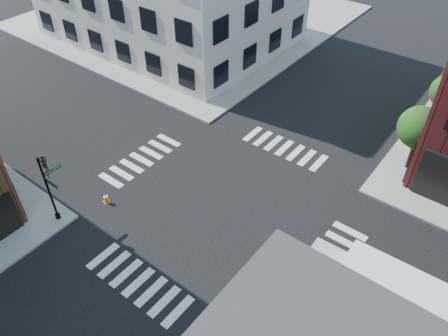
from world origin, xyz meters
name	(u,v)px	position (x,y,z in m)	size (l,w,h in m)	color
ground	(223,204)	(0.00, 0.00, 0.00)	(120.00, 120.00, 0.00)	black
sidewalk_nw	(190,16)	(-21.00, 21.00, 0.07)	(30.00, 30.00, 0.15)	gray
tree_near	(420,130)	(7.56, 9.98, 3.16)	(2.69, 2.69, 4.49)	black
tree_far	(448,94)	(7.56, 15.98, 2.87)	(2.43, 2.43, 4.07)	black
signal_pole	(49,182)	(-6.72, -6.68, 2.86)	(1.29, 1.24, 4.60)	black
box_truck	(382,300)	(10.29, -1.79, 1.75)	(7.52, 2.47, 3.37)	silver
traffic_cone	(106,198)	(-5.70, -4.16, 0.33)	(0.46, 0.46, 0.68)	orange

